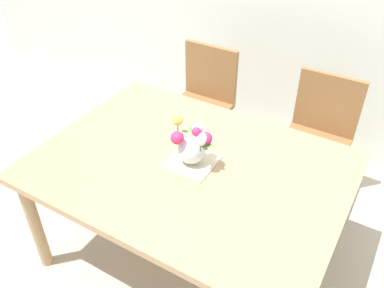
{
  "coord_description": "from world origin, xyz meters",
  "views": [
    {
      "loc": [
        0.85,
        -1.41,
        2.09
      ],
      "look_at": [
        0.0,
        0.02,
        0.84
      ],
      "focal_mm": 38.47,
      "sensor_mm": 36.0,
      "label": 1
    }
  ],
  "objects_px": {
    "chair_right": "(318,133)",
    "dining_table": "(190,175)",
    "chair_left": "(203,98)",
    "flower_vase": "(193,145)"
  },
  "relations": [
    {
      "from": "chair_right",
      "to": "dining_table",
      "type": "bearing_deg",
      "value": 64.61
    },
    {
      "from": "chair_left",
      "to": "chair_right",
      "type": "relative_size",
      "value": 1.0
    },
    {
      "from": "dining_table",
      "to": "flower_vase",
      "type": "bearing_deg",
      "value": 58.57
    },
    {
      "from": "chair_left",
      "to": "flower_vase",
      "type": "relative_size",
      "value": 3.45
    },
    {
      "from": "chair_right",
      "to": "flower_vase",
      "type": "distance_m",
      "value": 1.06
    },
    {
      "from": "chair_left",
      "to": "chair_right",
      "type": "xyz_separation_m",
      "value": [
        0.88,
        0.0,
        0.0
      ]
    },
    {
      "from": "dining_table",
      "to": "flower_vase",
      "type": "xyz_separation_m",
      "value": [
        0.01,
        0.01,
        0.19
      ]
    },
    {
      "from": "dining_table",
      "to": "chair_left",
      "type": "height_order",
      "value": "chair_left"
    },
    {
      "from": "chair_left",
      "to": "flower_vase",
      "type": "xyz_separation_m",
      "value": [
        0.45,
        -0.91,
        0.32
      ]
    },
    {
      "from": "chair_left",
      "to": "flower_vase",
      "type": "height_order",
      "value": "flower_vase"
    }
  ]
}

